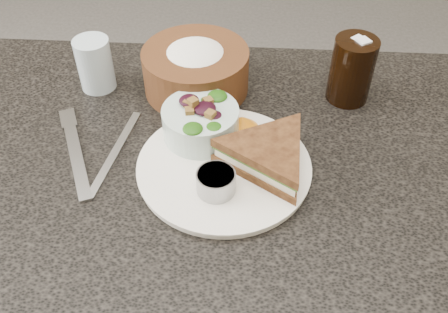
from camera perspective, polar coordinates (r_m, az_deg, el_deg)
dining_table at (r=1.12m, az=-2.45°, el=-14.13°), size 1.00×0.70×0.75m
dinner_plate at (r=0.80m, az=0.00°, el=-1.22°), size 0.28×0.28×0.01m
sandwich at (r=0.78m, az=5.14°, el=0.15°), size 0.25×0.25×0.05m
salad_bowl at (r=0.83m, az=-2.71°, el=4.44°), size 0.17×0.17×0.07m
dressing_ramekin at (r=0.75m, az=-0.92°, el=-2.96°), size 0.06×0.06×0.04m
orange_wedge at (r=0.85m, az=2.09°, el=3.83°), size 0.09×0.09×0.03m
fork at (r=0.86m, az=-16.53°, el=0.00°), size 0.10×0.20×0.01m
knife at (r=0.85m, az=-12.30°, el=0.50°), size 0.05×0.21×0.00m
bread_basket at (r=0.94m, az=-3.27°, el=10.53°), size 0.26×0.26×0.11m
cola_glass at (r=0.94m, az=14.45°, el=9.85°), size 0.09×0.09×0.13m
water_glass at (r=0.98m, az=-14.54°, el=10.18°), size 0.08×0.08×0.10m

